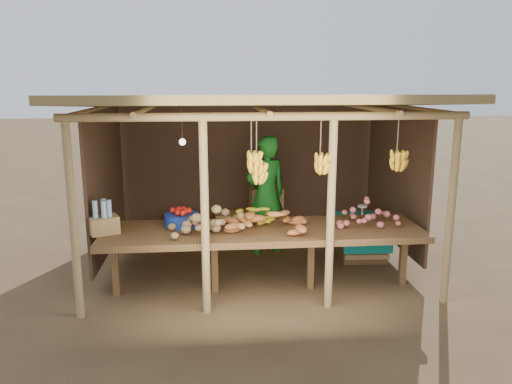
{
  "coord_description": "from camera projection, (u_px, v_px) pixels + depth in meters",
  "views": [
    {
      "loc": [
        -0.63,
        -6.78,
        2.56
      ],
      "look_at": [
        0.0,
        0.0,
        1.05
      ],
      "focal_mm": 35.0,
      "sensor_mm": 36.0,
      "label": 1
    }
  ],
  "objects": [
    {
      "name": "potato_heap",
      "position": [
        214.0,
        217.0,
        5.93
      ],
      "size": [
        1.14,
        0.79,
        0.37
      ],
      "primitive_type": null,
      "rotation": [
        0.0,
        0.0,
        -0.17
      ],
      "color": "olive",
      "rests_on": "counter"
    },
    {
      "name": "burlap_sacks",
      "position": [
        184.0,
        228.0,
        8.0
      ],
      "size": [
        0.85,
        0.44,
        0.6
      ],
      "color": "#483121",
      "rests_on": "ground"
    },
    {
      "name": "stall_structure",
      "position": [
        261.0,
        129.0,
        6.81
      ],
      "size": [
        4.7,
        3.5,
        2.43
      ],
      "color": "#A08252",
      "rests_on": "ground"
    },
    {
      "name": "bottle_box",
      "position": [
        104.0,
        220.0,
        5.89
      ],
      "size": [
        0.4,
        0.36,
        0.41
      ],
      "color": "#A07A48",
      "rests_on": "counter"
    },
    {
      "name": "counter",
      "position": [
        263.0,
        233.0,
        6.12
      ],
      "size": [
        3.9,
        1.05,
        0.8
      ],
      "color": "brown",
      "rests_on": "ground"
    },
    {
      "name": "carton_stack",
      "position": [
        255.0,
        216.0,
        8.29
      ],
      "size": [
        1.11,
        0.43,
        0.84
      ],
      "color": "#A07A48",
      "rests_on": "ground"
    },
    {
      "name": "ground",
      "position": [
        256.0,
        263.0,
        7.2
      ],
      "size": [
        60.0,
        60.0,
        0.0
      ],
      "primitive_type": "plane",
      "color": "brown",
      "rests_on": "ground"
    },
    {
      "name": "sweet_potato_heap",
      "position": [
        266.0,
        217.0,
        5.97
      ],
      "size": [
        1.19,
        0.98,
        0.36
      ],
      "primitive_type": null,
      "rotation": [
        0.0,
        0.0,
        -0.41
      ],
      "color": "#B0612D",
      "rests_on": "counter"
    },
    {
      "name": "onion_heap",
      "position": [
        369.0,
        211.0,
        6.24
      ],
      "size": [
        0.86,
        0.53,
        0.36
      ],
      "primitive_type": null,
      "rotation": [
        0.0,
        0.0,
        0.02
      ],
      "color": "#CC6363",
      "rests_on": "counter"
    },
    {
      "name": "tomato_basin",
      "position": [
        182.0,
        218.0,
        6.22
      ],
      "size": [
        0.43,
        0.43,
        0.23
      ],
      "rotation": [
        0.0,
        0.0,
        -0.25
      ],
      "color": "navy",
      "rests_on": "counter"
    },
    {
      "name": "tarp_crate",
      "position": [
        362.0,
        236.0,
        7.31
      ],
      "size": [
        0.74,
        0.65,
        0.84
      ],
      "color": "brown",
      "rests_on": "ground"
    },
    {
      "name": "banana_pile",
      "position": [
        253.0,
        209.0,
        6.35
      ],
      "size": [
        0.62,
        0.51,
        0.34
      ],
      "primitive_type": null,
      "rotation": [
        0.0,
        0.0,
        0.41
      ],
      "color": "yellow",
      "rests_on": "counter"
    },
    {
      "name": "vendor",
      "position": [
        266.0,
        195.0,
        7.48
      ],
      "size": [
        0.77,
        0.64,
        1.79
      ],
      "primitive_type": "imported",
      "rotation": [
        0.0,
        0.0,
        3.53
      ],
      "color": "#17691D",
      "rests_on": "ground"
    }
  ]
}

